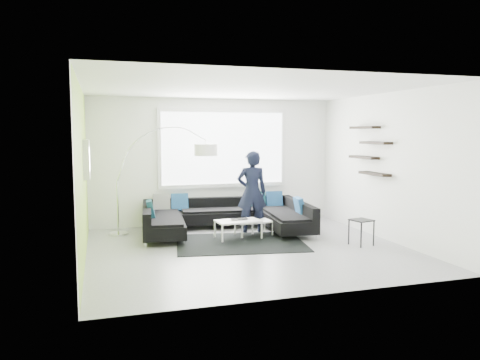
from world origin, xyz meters
name	(u,v)px	position (x,y,z in m)	size (l,w,h in m)	color
ground	(248,249)	(0.00, 0.00, 0.00)	(5.50, 5.50, 0.00)	slate
room_shell	(247,146)	(0.04, 0.21, 1.81)	(5.54, 5.04, 2.82)	white
sectional_sofa	(226,218)	(-0.04, 1.39, 0.31)	(3.49, 2.36, 0.71)	black
rug	(240,243)	(-0.01, 0.45, 0.01)	(2.34, 1.70, 0.01)	black
coffee_table	(246,228)	(0.25, 0.91, 0.18)	(1.09, 0.64, 0.36)	silver
arc_lamp	(117,181)	(-2.16, 1.82, 1.09)	(2.04, 0.90, 2.17)	white
side_table	(361,232)	(2.05, -0.34, 0.24)	(0.35, 0.35, 0.47)	black
person	(252,192)	(0.49, 1.32, 0.84)	(0.66, 0.49, 1.68)	black
laptop	(240,220)	(0.09, 0.83, 0.37)	(0.35, 0.23, 0.03)	black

